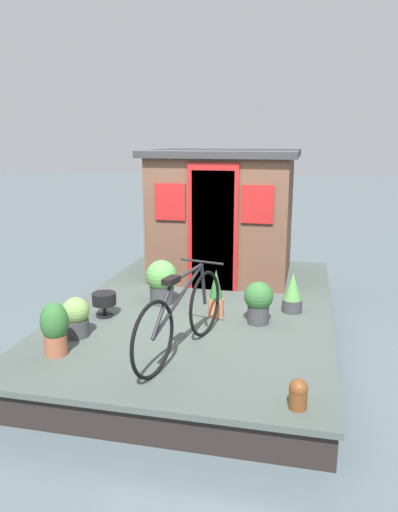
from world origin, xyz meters
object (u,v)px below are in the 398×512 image
at_px(potted_plant_geranium, 216,294).
at_px(charcoal_grill, 104,300).
at_px(potted_plant_thyme, 293,293).
at_px(mooring_bollard, 298,393).
at_px(bicycle, 181,316).
at_px(potted_plant_basil, 259,301).
at_px(houseboat_cabin, 223,213).
at_px(potted_plant_mint, 76,317).
at_px(potted_plant_succulent, 162,280).
at_px(potted_plant_rosemary, 55,328).

relative_size(potted_plant_geranium, charcoal_grill, 1.99).
height_order(potted_plant_thyme, charcoal_grill, potted_plant_thyme).
distance_m(charcoal_grill, mooring_bollard, 2.87).
bearing_deg(charcoal_grill, bicycle, -124.67).
relative_size(potted_plant_basil, charcoal_grill, 1.69).
height_order(houseboat_cabin, mooring_bollard, houseboat_cabin).
distance_m(houseboat_cabin, potted_plant_mint, 3.15).
bearing_deg(bicycle, potted_plant_geranium, -6.85).
distance_m(bicycle, potted_plant_succulent, 1.61).
xyz_separation_m(potted_plant_geranium, charcoal_grill, (-0.30, 1.33, -0.07)).
bearing_deg(bicycle, potted_plant_rosemary, 103.67).
bearing_deg(charcoal_grill, potted_plant_rosemary, 178.12).
height_order(potted_plant_geranium, potted_plant_mint, potted_plant_geranium).
bearing_deg(bicycle, potted_plant_succulent, 24.14).
height_order(houseboat_cabin, potted_plant_succulent, houseboat_cabin).
distance_m(potted_plant_geranium, charcoal_grill, 1.36).
bearing_deg(potted_plant_geranium, potted_plant_succulent, 66.98).
relative_size(potted_plant_geranium, potted_plant_basil, 1.18).
distance_m(potted_plant_succulent, potted_plant_thyme, 1.70).
relative_size(houseboat_cabin, bicycle, 1.27).
bearing_deg(charcoal_grill, mooring_bollard, -124.32).
relative_size(potted_plant_basil, mooring_bollard, 1.99).
height_order(bicycle, potted_plant_geranium, bicycle).
bearing_deg(potted_plant_rosemary, potted_plant_geranium, -43.72).
bearing_deg(potted_plant_rosemary, houseboat_cabin, -18.39).
relative_size(bicycle, potted_plant_thyme, 3.50).
xyz_separation_m(potted_plant_geranium, potted_plant_basil, (-0.11, -0.53, -0.01)).
relative_size(bicycle, potted_plant_mint, 4.02).
bearing_deg(charcoal_grill, potted_plant_thyme, -73.00).
relative_size(charcoal_grill, mooring_bollard, 1.18).
distance_m(bicycle, mooring_bollard, 1.45).
xyz_separation_m(bicycle, potted_plant_thyme, (1.51, -1.04, -0.16)).
xyz_separation_m(houseboat_cabin, potted_plant_mint, (-2.84, 1.12, -0.76)).
distance_m(potted_plant_geranium, mooring_bollard, 2.19).
distance_m(houseboat_cabin, potted_plant_basil, 2.27).
xyz_separation_m(potted_plant_basil, mooring_bollard, (-1.81, -0.52, -0.14)).
distance_m(bicycle, potted_plant_basil, 1.22).
height_order(houseboat_cabin, potted_plant_mint, houseboat_cabin).
relative_size(potted_plant_geranium, potted_plant_rosemary, 1.08).
relative_size(potted_plant_succulent, mooring_bollard, 2.29).
distance_m(potted_plant_geranium, potted_plant_rosemary, 1.97).
xyz_separation_m(bicycle, potted_plant_geranium, (1.13, -0.14, -0.12)).
relative_size(potted_plant_rosemary, potted_plant_basil, 1.09).
relative_size(potted_plant_thyme, charcoal_grill, 1.70).
bearing_deg(potted_plant_basil, bicycle, 146.85).
distance_m(potted_plant_thyme, mooring_bollard, 2.31).
xyz_separation_m(potted_plant_basil, charcoal_grill, (-0.19, 1.85, -0.07)).
xyz_separation_m(potted_plant_geranium, mooring_bollard, (-1.92, -1.04, -0.15)).
height_order(potted_plant_basil, charcoal_grill, potted_plant_basil).
distance_m(potted_plant_geranium, potted_plant_mint, 1.67).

